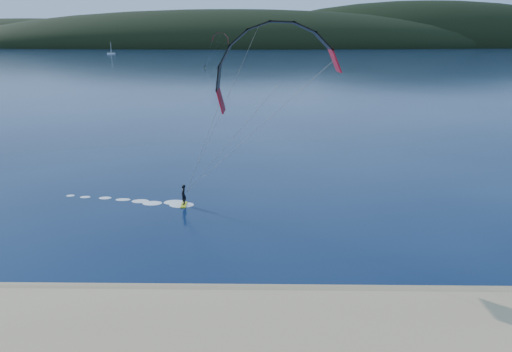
{
  "coord_description": "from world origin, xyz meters",
  "views": [
    {
      "loc": [
        2.67,
        -16.98,
        12.96
      ],
      "look_at": [
        2.28,
        10.0,
        5.0
      ],
      "focal_mm": 32.74,
      "sensor_mm": 36.0,
      "label": 1
    }
  ],
  "objects": [
    {
      "name": "kitesurfer_far",
      "position": [
        -16.2,
        195.16,
        11.71
      ],
      "size": [
        11.94,
        7.93,
        14.72
      ],
      "color": "#C6CD18",
      "rests_on": "ground"
    },
    {
      "name": "sailboat",
      "position": [
        -131.28,
        405.93,
        0.76
      ],
      "size": [
        7.43,
        4.6,
        10.33
      ],
      "color": "white",
      "rests_on": "ground"
    },
    {
      "name": "headland",
      "position": [
        0.63,
        745.28,
        0.0
      ],
      "size": [
        1200.0,
        310.0,
        140.0
      ],
      "color": "black",
      "rests_on": "ground"
    },
    {
      "name": "kitesurfer_near",
      "position": [
        3.25,
        12.71,
        9.84
      ],
      "size": [
        22.29,
        8.95,
        14.09
      ],
      "color": "#C6CD18",
      "rests_on": "ground"
    },
    {
      "name": "wet_sand",
      "position": [
        0.0,
        4.5,
        0.05
      ],
      "size": [
        220.0,
        2.5,
        0.1
      ],
      "color": "olive",
      "rests_on": "ground"
    }
  ]
}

